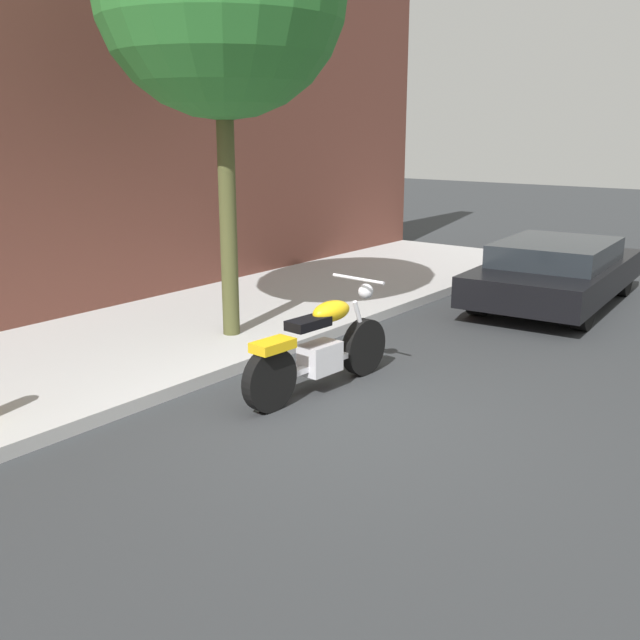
% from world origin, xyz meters
% --- Properties ---
extents(ground_plane, '(60.00, 60.00, 0.00)m').
position_xyz_m(ground_plane, '(0.00, 0.00, 0.00)').
color(ground_plane, '#303335').
extents(sidewalk, '(19.02, 3.37, 0.14)m').
position_xyz_m(sidewalk, '(0.00, 3.27, 0.07)').
color(sidewalk, '#B1B1B1').
rests_on(sidewalk, ground).
extents(motorcycle, '(2.14, 0.70, 1.14)m').
position_xyz_m(motorcycle, '(0.52, 0.52, 0.46)').
color(motorcycle, black).
rests_on(motorcycle, ground).
extents(parked_car_black, '(4.14, 2.08, 1.03)m').
position_xyz_m(parked_car_black, '(5.86, -0.04, 0.55)').
color(parked_car_black, black).
rests_on(parked_car_black, ground).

